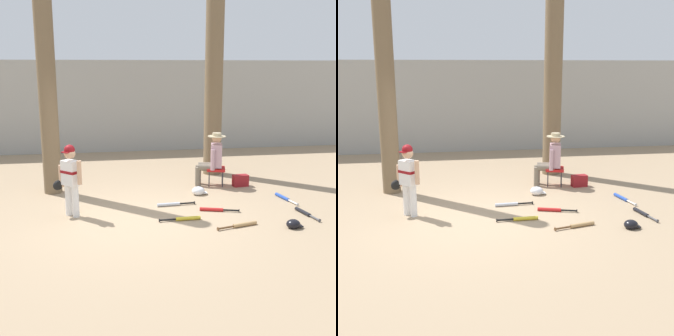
% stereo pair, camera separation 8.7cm
% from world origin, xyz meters
% --- Properties ---
extents(ground_plane, '(60.00, 60.00, 0.00)m').
position_xyz_m(ground_plane, '(0.00, 0.00, 0.00)').
color(ground_plane, '#9E8466').
extents(concrete_back_wall, '(18.00, 0.36, 2.83)m').
position_xyz_m(concrete_back_wall, '(0.00, 6.60, 1.42)').
color(concrete_back_wall, '#9E9E99').
rests_on(concrete_back_wall, ground).
extents(tree_near_player, '(0.60, 0.60, 5.37)m').
position_xyz_m(tree_near_player, '(-1.55, 2.02, 2.37)').
color(tree_near_player, brown).
rests_on(tree_near_player, ground).
extents(tree_behind_spectator, '(0.63, 0.63, 4.81)m').
position_xyz_m(tree_behind_spectator, '(2.26, 3.13, 2.09)').
color(tree_behind_spectator, brown).
rests_on(tree_behind_spectator, ground).
extents(young_ballplayer, '(0.57, 0.45, 1.31)m').
position_xyz_m(young_ballplayer, '(-1.09, 0.40, 0.74)').
color(young_ballplayer, white).
rests_on(young_ballplayer, ground).
extents(folding_stool, '(0.49, 0.49, 0.41)m').
position_xyz_m(folding_stool, '(2.04, 2.00, 0.36)').
color(folding_stool, red).
rests_on(folding_stool, ground).
extents(seated_spectator, '(0.68, 0.54, 1.20)m').
position_xyz_m(seated_spectator, '(1.95, 2.02, 0.64)').
color(seated_spectator, '#6B6051').
rests_on(seated_spectator, ground).
extents(handbag_beside_stool, '(0.35, 0.21, 0.26)m').
position_xyz_m(handbag_beside_stool, '(2.57, 1.82, 0.13)').
color(handbag_beside_stool, maroon).
rests_on(handbag_beside_stool, ground).
extents(bat_wood_tan, '(0.75, 0.25, 0.07)m').
position_xyz_m(bat_wood_tan, '(1.76, -0.65, 0.03)').
color(bat_wood_tan, tan).
rests_on(bat_wood_tan, ground).
extents(bat_yellow_trainer, '(0.74, 0.08, 0.07)m').
position_xyz_m(bat_yellow_trainer, '(0.87, -0.18, 0.03)').
color(bat_yellow_trainer, yellow).
rests_on(bat_yellow_trainer, ground).
extents(bat_aluminum_silver, '(0.75, 0.10, 0.07)m').
position_xyz_m(bat_aluminum_silver, '(0.79, 0.67, 0.03)').
color(bat_aluminum_silver, '#B7BCC6').
rests_on(bat_aluminum_silver, ground).
extents(bat_blue_youth, '(0.18, 0.76, 0.07)m').
position_xyz_m(bat_blue_youth, '(3.12, 0.71, 0.03)').
color(bat_blue_youth, '#2347AD').
rests_on(bat_blue_youth, ground).
extents(bat_black_composite, '(0.16, 0.71, 0.07)m').
position_xyz_m(bat_black_composite, '(3.09, -0.23, 0.03)').
color(bat_black_composite, black).
rests_on(bat_black_composite, ground).
extents(bat_red_barrel, '(0.72, 0.28, 0.07)m').
position_xyz_m(bat_red_barrel, '(1.52, 0.21, 0.03)').
color(bat_red_barrel, red).
rests_on(bat_red_barrel, ground).
extents(batting_helmet_black, '(0.28, 0.21, 0.16)m').
position_xyz_m(batting_helmet_black, '(2.58, -0.85, 0.07)').
color(batting_helmet_black, black).
rests_on(batting_helmet_black, ground).
extents(batting_helmet_white, '(0.32, 0.25, 0.19)m').
position_xyz_m(batting_helmet_white, '(1.48, 1.33, 0.08)').
color(batting_helmet_white, silver).
rests_on(batting_helmet_white, ground).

